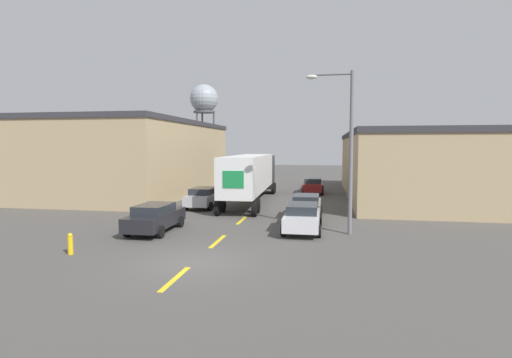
{
  "coord_description": "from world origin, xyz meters",
  "views": [
    {
      "loc": [
        4.9,
        -14.18,
        4.4
      ],
      "look_at": [
        0.77,
        9.33,
        2.44
      ],
      "focal_mm": 28.0,
      "sensor_mm": 36.0,
      "label": 1
    }
  ],
  "objects_px": {
    "parked_car_left_far": "(204,197)",
    "fire_hydrant": "(70,244)",
    "parked_car_left_near": "(155,217)",
    "water_tower": "(204,100)",
    "street_lamp": "(346,141)",
    "parked_car_right_far": "(313,185)",
    "parked_car_right_mid": "(306,206)",
    "semi_truck": "(252,173)",
    "parked_car_right_near": "(303,217)"
  },
  "relations": [
    {
      "from": "parked_car_left_far",
      "to": "street_lamp",
      "type": "height_order",
      "value": "street_lamp"
    },
    {
      "from": "parked_car_right_near",
      "to": "fire_hydrant",
      "type": "bearing_deg",
      "value": -146.23
    },
    {
      "from": "semi_truck",
      "to": "water_tower",
      "type": "height_order",
      "value": "water_tower"
    },
    {
      "from": "parked_car_right_far",
      "to": "parked_car_right_mid",
      "type": "relative_size",
      "value": 1.0
    },
    {
      "from": "parked_car_right_far",
      "to": "parked_car_left_near",
      "type": "relative_size",
      "value": 1.0
    },
    {
      "from": "parked_car_right_near",
      "to": "parked_car_left_far",
      "type": "relative_size",
      "value": 1.0
    },
    {
      "from": "fire_hydrant",
      "to": "water_tower",
      "type": "bearing_deg",
      "value": 100.7
    },
    {
      "from": "parked_car_right_near",
      "to": "street_lamp",
      "type": "relative_size",
      "value": 0.53
    },
    {
      "from": "parked_car_right_near",
      "to": "fire_hydrant",
      "type": "distance_m",
      "value": 10.92
    },
    {
      "from": "semi_truck",
      "to": "parked_car_right_mid",
      "type": "height_order",
      "value": "semi_truck"
    },
    {
      "from": "semi_truck",
      "to": "parked_car_right_far",
      "type": "bearing_deg",
      "value": 53.19
    },
    {
      "from": "parked_car_left_far",
      "to": "fire_hydrant",
      "type": "relative_size",
      "value": 4.89
    },
    {
      "from": "parked_car_right_mid",
      "to": "street_lamp",
      "type": "distance_m",
      "value": 6.09
    },
    {
      "from": "water_tower",
      "to": "parked_car_right_mid",
      "type": "bearing_deg",
      "value": -64.11
    },
    {
      "from": "parked_car_left_near",
      "to": "street_lamp",
      "type": "xyz_separation_m",
      "value": [
        9.59,
        1.14,
        3.9
      ]
    },
    {
      "from": "parked_car_right_far",
      "to": "parked_car_left_far",
      "type": "height_order",
      "value": "same"
    },
    {
      "from": "semi_truck",
      "to": "water_tower",
      "type": "relative_size",
      "value": 1.06
    },
    {
      "from": "fire_hydrant",
      "to": "parked_car_left_far",
      "type": "bearing_deg",
      "value": 83.03
    },
    {
      "from": "semi_truck",
      "to": "parked_car_left_near",
      "type": "distance_m",
      "value": 12.3
    },
    {
      "from": "parked_car_right_far",
      "to": "water_tower",
      "type": "bearing_deg",
      "value": 127.03
    },
    {
      "from": "semi_truck",
      "to": "parked_car_left_far",
      "type": "height_order",
      "value": "semi_truck"
    },
    {
      "from": "parked_car_right_far",
      "to": "street_lamp",
      "type": "bearing_deg",
      "value": -83.08
    },
    {
      "from": "parked_car_right_near",
      "to": "parked_car_left_near",
      "type": "xyz_separation_m",
      "value": [
        -7.49,
        -1.4,
        0.0
      ]
    },
    {
      "from": "parked_car_right_mid",
      "to": "water_tower",
      "type": "xyz_separation_m",
      "value": [
        -17.95,
        36.99,
        10.92
      ]
    },
    {
      "from": "parked_car_left_far",
      "to": "fire_hydrant",
      "type": "bearing_deg",
      "value": -96.97
    },
    {
      "from": "water_tower",
      "to": "street_lamp",
      "type": "xyz_separation_m",
      "value": [
        20.06,
        -41.16,
        -7.01
      ]
    },
    {
      "from": "semi_truck",
      "to": "parked_car_left_far",
      "type": "relative_size",
      "value": 3.47
    },
    {
      "from": "parked_car_right_far",
      "to": "semi_truck",
      "type": "bearing_deg",
      "value": -124.92
    },
    {
      "from": "parked_car_right_mid",
      "to": "fire_hydrant",
      "type": "distance_m",
      "value": 13.49
    },
    {
      "from": "parked_car_right_near",
      "to": "street_lamp",
      "type": "height_order",
      "value": "street_lamp"
    },
    {
      "from": "parked_car_right_far",
      "to": "street_lamp",
      "type": "height_order",
      "value": "street_lamp"
    },
    {
      "from": "parked_car_right_mid",
      "to": "parked_car_left_near",
      "type": "height_order",
      "value": "same"
    },
    {
      "from": "parked_car_right_mid",
      "to": "parked_car_left_near",
      "type": "distance_m",
      "value": 9.18
    },
    {
      "from": "parked_car_right_mid",
      "to": "street_lamp",
      "type": "xyz_separation_m",
      "value": [
        2.11,
        -4.17,
        3.9
      ]
    },
    {
      "from": "parked_car_right_far",
      "to": "fire_hydrant",
      "type": "xyz_separation_m",
      "value": [
        -9.07,
        -23.17,
        -0.32
      ]
    },
    {
      "from": "parked_car_left_near",
      "to": "fire_hydrant",
      "type": "xyz_separation_m",
      "value": [
        -1.59,
        -4.67,
        -0.32
      ]
    },
    {
      "from": "parked_car_left_near",
      "to": "fire_hydrant",
      "type": "bearing_deg",
      "value": -108.81
    },
    {
      "from": "parked_car_left_near",
      "to": "parked_car_right_mid",
      "type": "bearing_deg",
      "value": 35.34
    },
    {
      "from": "water_tower",
      "to": "fire_hydrant",
      "type": "relative_size",
      "value": 16.04
    },
    {
      "from": "parked_car_right_far",
      "to": "parked_car_left_near",
      "type": "distance_m",
      "value": 19.96
    },
    {
      "from": "parked_car_right_near",
      "to": "water_tower",
      "type": "bearing_deg",
      "value": 113.7
    },
    {
      "from": "parked_car_right_far",
      "to": "parked_car_right_mid",
      "type": "height_order",
      "value": "same"
    },
    {
      "from": "semi_truck",
      "to": "parked_car_left_far",
      "type": "distance_m",
      "value": 4.79
    },
    {
      "from": "street_lamp",
      "to": "parked_car_right_far",
      "type": "bearing_deg",
      "value": 96.92
    },
    {
      "from": "street_lamp",
      "to": "semi_truck",
      "type": "bearing_deg",
      "value": 122.12
    },
    {
      "from": "street_lamp",
      "to": "fire_hydrant",
      "type": "height_order",
      "value": "street_lamp"
    },
    {
      "from": "water_tower",
      "to": "street_lamp",
      "type": "bearing_deg",
      "value": -64.02
    },
    {
      "from": "parked_car_right_near",
      "to": "parked_car_left_far",
      "type": "xyz_separation_m",
      "value": [
        -7.49,
        6.94,
        0.0
      ]
    },
    {
      "from": "water_tower",
      "to": "street_lamp",
      "type": "relative_size",
      "value": 1.75
    },
    {
      "from": "semi_truck",
      "to": "parked_car_right_far",
      "type": "height_order",
      "value": "semi_truck"
    }
  ]
}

